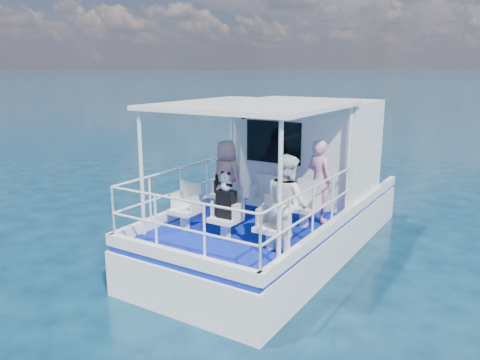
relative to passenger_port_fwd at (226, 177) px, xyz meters
name	(u,v)px	position (x,y,z in m)	size (l,w,h in m)	color
ground	(257,264)	(0.81, -0.15, -1.65)	(2000.00, 2000.00, 0.00)	#071F34
hull	(280,248)	(0.81, 0.85, -1.65)	(3.00, 7.00, 1.60)	white
deck	(280,210)	(0.81, 0.85, -0.80)	(2.90, 6.90, 0.10)	#0A1990
cabin	(307,148)	(0.81, 2.15, 0.35)	(2.85, 2.00, 2.20)	white
canopy	(252,105)	(0.81, -0.35, 1.49)	(3.00, 3.20, 0.08)	white
canopy_posts	(251,168)	(0.81, -0.40, 0.35)	(2.77, 2.97, 2.20)	white
railings	(241,203)	(0.81, -0.73, -0.25)	(2.84, 3.59, 1.00)	white
seat_port_fwd	(224,202)	(-0.09, 0.05, -0.56)	(0.48, 0.46, 0.38)	silver
seat_center_fwd	(262,209)	(0.81, 0.05, -0.56)	(0.48, 0.46, 0.38)	silver
seat_stbd_fwd	(304,216)	(1.71, 0.05, -0.56)	(0.48, 0.46, 0.38)	silver
seat_port_aft	(185,219)	(-0.09, -1.25, -0.56)	(0.48, 0.46, 0.38)	silver
seat_center_aft	(225,227)	(0.81, -1.25, -0.56)	(0.48, 0.46, 0.38)	silver
seat_stbd_aft	(271,237)	(1.71, -1.25, -0.56)	(0.48, 0.46, 0.38)	silver
passenger_port_fwd	(226,177)	(0.00, 0.00, 0.00)	(0.56, 0.40, 1.50)	#DC9A8E
passenger_stbd_fwd	(319,180)	(1.79, 0.52, 0.05)	(0.58, 0.38, 1.59)	pink
passenger_stbd_aft	(287,203)	(1.96, -1.19, 0.04)	(0.77, 0.60, 1.59)	white
backpack_port	(224,184)	(-0.08, 0.03, -0.17)	(0.30, 0.17, 0.40)	black
backpack_center	(226,204)	(0.84, -1.26, -0.13)	(0.32, 0.18, 0.48)	black
compact_camera	(224,173)	(-0.08, 0.03, 0.06)	(0.10, 0.06, 0.06)	black
panda	(226,181)	(0.83, -1.26, 0.28)	(0.21, 0.18, 0.33)	white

